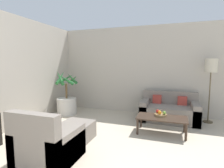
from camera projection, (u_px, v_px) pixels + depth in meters
name	position (u px, v px, depth m)	size (l,w,h in m)	color
wall_back	(161.00, 70.00, 5.26)	(8.00, 0.06, 2.70)	#BCB2A3
potted_palm	(67.00, 102.00, 5.38)	(0.73, 0.74, 1.36)	beige
sofa_loveseat	(169.00, 111.00, 4.78)	(1.50, 0.83, 0.77)	gray
floor_lamp	(211.00, 69.00, 4.49)	(0.30, 0.30, 1.68)	brown
coffee_table	(162.00, 119.00, 3.88)	(1.08, 0.55, 0.37)	#38281E
fruit_bowl	(161.00, 115.00, 3.95)	(0.27, 0.27, 0.05)	#997A4C
apple_red	(158.00, 111.00, 4.01)	(0.08, 0.08, 0.08)	red
apple_green	(164.00, 113.00, 3.90)	(0.08, 0.08, 0.08)	olive
orange_fruit	(160.00, 112.00, 3.91)	(0.08, 0.08, 0.08)	orange
armchair	(48.00, 145.00, 2.75)	(0.85, 0.83, 0.88)	gray
ottoman	(77.00, 130.00, 3.60)	(0.62, 0.55, 0.36)	gray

